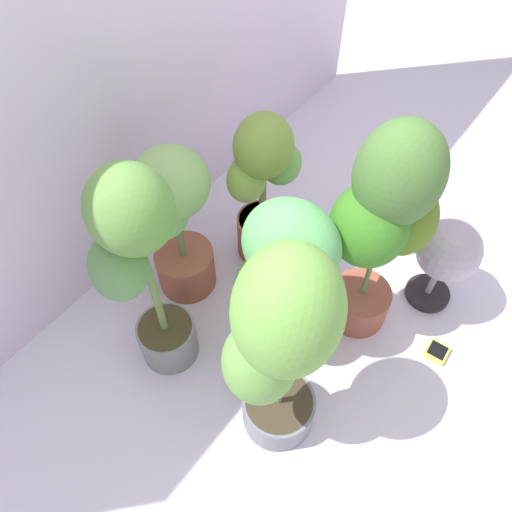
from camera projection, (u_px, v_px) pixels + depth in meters
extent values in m
plane|color=silver|center=(299.00, 349.00, 1.97)|extent=(8.00, 8.00, 0.00)
cube|color=silver|center=(80.00, 30.00, 1.48)|extent=(3.20, 0.01, 2.00)
cylinder|color=brown|center=(284.00, 326.00, 1.93)|extent=(0.23, 0.23, 0.19)
cylinder|color=#412E18|center=(285.00, 315.00, 1.86)|extent=(0.21, 0.21, 0.02)
cylinder|color=olive|center=(289.00, 277.00, 1.67)|extent=(0.03, 0.03, 0.47)
ellipsoid|color=#5CA95E|center=(292.00, 244.00, 1.52)|extent=(0.28, 0.32, 0.29)
ellipsoid|color=#709555|center=(268.00, 283.00, 1.59)|extent=(0.24, 0.21, 0.19)
cylinder|color=#995339|center=(186.00, 268.00, 2.09)|extent=(0.24, 0.24, 0.19)
cylinder|color=#3B361A|center=(184.00, 255.00, 2.02)|extent=(0.22, 0.22, 0.02)
cylinder|color=#5E703F|center=(176.00, 216.00, 1.83)|extent=(0.03, 0.03, 0.45)
ellipsoid|color=#84B161|center=(170.00, 183.00, 1.70)|extent=(0.36, 0.35, 0.25)
ellipsoid|color=#75BC5E|center=(158.00, 215.00, 1.77)|extent=(0.27, 0.28, 0.20)
cylinder|color=brown|center=(262.00, 234.00, 2.18)|extent=(0.21, 0.21, 0.21)
cylinder|color=#41301A|center=(262.00, 220.00, 2.11)|extent=(0.20, 0.20, 0.02)
cylinder|color=olive|center=(263.00, 180.00, 1.92)|extent=(0.03, 0.03, 0.44)
ellipsoid|color=olive|center=(264.00, 146.00, 1.79)|extent=(0.31, 0.30, 0.23)
ellipsoid|color=#789F40|center=(247.00, 179.00, 1.85)|extent=(0.21, 0.19, 0.18)
ellipsoid|color=#66A347|center=(281.00, 163.00, 1.92)|extent=(0.18, 0.18, 0.18)
cylinder|color=#97503B|center=(359.00, 303.00, 2.00)|extent=(0.23, 0.23, 0.16)
cylinder|color=#493022|center=(362.00, 293.00, 1.94)|extent=(0.21, 0.21, 0.02)
cylinder|color=#5D7741|center=(381.00, 234.00, 1.65)|extent=(0.02, 0.02, 0.70)
ellipsoid|color=#466E32|center=(399.00, 174.00, 1.44)|extent=(0.36, 0.36, 0.35)
ellipsoid|color=#377720|center=(369.00, 225.00, 1.57)|extent=(0.35, 0.35, 0.29)
ellipsoid|color=#4F711D|center=(400.00, 216.00, 1.63)|extent=(0.23, 0.26, 0.31)
cylinder|color=slate|center=(168.00, 339.00, 1.90)|extent=(0.21, 0.21, 0.18)
cylinder|color=#40371E|center=(165.00, 328.00, 1.84)|extent=(0.20, 0.20, 0.02)
cylinder|color=olive|center=(148.00, 270.00, 1.54)|extent=(0.03, 0.03, 0.72)
ellipsoid|color=#5C8E3F|center=(130.00, 210.00, 1.32)|extent=(0.30, 0.31, 0.28)
ellipsoid|color=#528347|center=(118.00, 268.00, 1.44)|extent=(0.24, 0.24, 0.24)
cylinder|color=slate|center=(278.00, 409.00, 1.76)|extent=(0.25, 0.25, 0.15)
cylinder|color=#3D3324|center=(279.00, 402.00, 1.70)|extent=(0.23, 0.23, 0.02)
cylinder|color=#597747|center=(283.00, 357.00, 1.43)|extent=(0.02, 0.02, 0.67)
ellipsoid|color=#6BA844|center=(288.00, 311.00, 1.22)|extent=(0.40, 0.39, 0.40)
ellipsoid|color=#69A448|center=(260.00, 362.00, 1.33)|extent=(0.21, 0.20, 0.31)
cube|color=#D0D246|center=(437.00, 352.00, 1.96)|extent=(0.08, 0.08, 0.02)
cube|color=black|center=(438.00, 350.00, 1.95)|extent=(0.07, 0.07, 0.00)
cylinder|color=black|center=(427.00, 293.00, 2.11)|extent=(0.18, 0.18, 0.03)
cylinder|color=#A79CAE|center=(434.00, 281.00, 2.04)|extent=(0.02, 0.02, 0.16)
sphere|color=#A79CAE|center=(449.00, 250.00, 1.88)|extent=(0.34, 0.34, 0.24)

